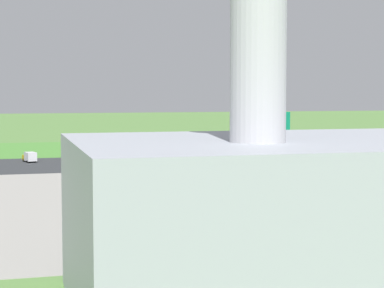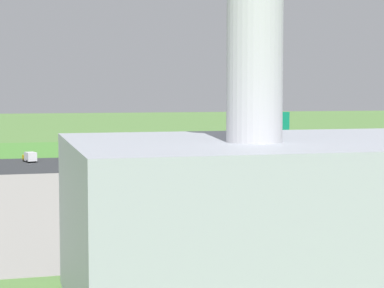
{
  "view_description": "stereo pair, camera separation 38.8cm",
  "coord_description": "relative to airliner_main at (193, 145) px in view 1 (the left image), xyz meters",
  "views": [
    {
      "loc": [
        40.1,
        173.65,
        18.36
      ],
      "look_at": [
        -5.94,
        0.0,
        4.5
      ],
      "focal_mm": 64.89,
      "sensor_mm": 36.0,
      "label": 1
    },
    {
      "loc": [
        39.72,
        173.75,
        18.36
      ],
      "look_at": [
        -5.94,
        0.0,
        4.5
      ],
      "focal_mm": 64.89,
      "sensor_mm": 36.0,
      "label": 2
    }
  ],
  "objects": [
    {
      "name": "service_truck_baggage",
      "position": [
        41.36,
        -7.97,
        -2.95
      ],
      "size": [
        3.66,
        6.18,
        2.65
      ],
      "color": "gold",
      "rests_on": "ground"
    },
    {
      "name": "no_stopping_sign",
      "position": [
        3.73,
        -40.77,
        -2.69
      ],
      "size": [
        0.6,
        0.1,
        2.82
      ],
      "color": "slate",
      "rests_on": "ground"
    },
    {
      "name": "grass_verge_foreground",
      "position": [
        6.32,
        -36.96,
        -4.33
      ],
      "size": [
        600.0,
        80.0,
        0.04
      ],
      "primitive_type": "cube",
      "color": "#478534",
      "rests_on": "ground"
    },
    {
      "name": "traffic_cone_orange",
      "position": [
        7.16,
        -38.2,
        -4.08
      ],
      "size": [
        0.4,
        0.4,
        0.55
      ],
      "primitive_type": "cone",
      "color": "orange",
      "rests_on": "ground"
    },
    {
      "name": "apron_concrete",
      "position": [
        6.32,
        49.98,
        -4.33
      ],
      "size": [
        440.0,
        110.0,
        0.05
      ],
      "primitive_type": "cube",
      "color": "gray",
      "rests_on": "ground"
    },
    {
      "name": "airliner_main",
      "position": [
        0.0,
        0.0,
        0.0
      ],
      "size": [
        54.14,
        44.3,
        15.88
      ],
      "color": "white",
      "rests_on": "ground"
    },
    {
      "name": "runway_asphalt",
      "position": [
        6.32,
        -0.03,
        -4.32
      ],
      "size": [
        600.0,
        36.28,
        0.06
      ],
      "primitive_type": "cube",
      "color": "#2D3033",
      "rests_on": "ground"
    },
    {
      "name": "ground_plane",
      "position": [
        6.32,
        -0.03,
        -4.35
      ],
      "size": [
        800.0,
        800.0,
        0.0
      ],
      "primitive_type": "plane",
      "color": "#547F3D"
    },
    {
      "name": "airliner_parked_mid",
      "position": [
        -18.89,
        55.43,
        -0.38
      ],
      "size": [
        49.76,
        40.86,
        14.54
      ],
      "color": "white",
      "rests_on": "ground"
    }
  ]
}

